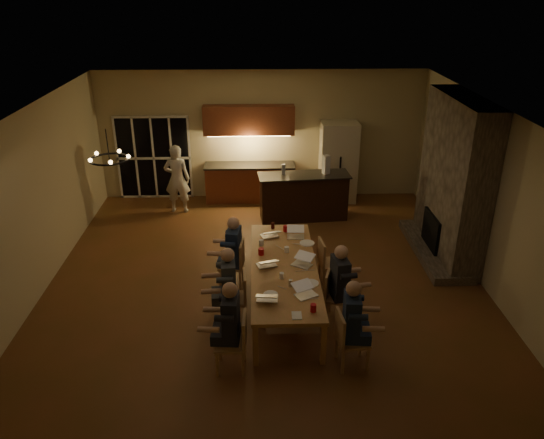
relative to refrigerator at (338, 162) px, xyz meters
The scene contains 44 objects.
floor 4.67m from the refrigerator, 114.60° to the right, with size 9.00×9.00×0.00m, color brown.
back_wall 2.03m from the refrigerator, 168.98° to the left, with size 8.00×0.04×3.20m, color tan.
left_wall 7.25m from the refrigerator, 144.97° to the right, with size 0.04×9.00×3.20m, color tan.
right_wall 4.70m from the refrigerator, 62.94° to the right, with size 0.04×9.00×3.20m, color tan.
ceiling 5.08m from the refrigerator, 114.60° to the right, with size 8.00×9.00×0.04m, color white.
french_doors 4.61m from the refrigerator, behind, with size 1.86×0.08×2.10m, color black.
fireplace 3.51m from the refrigerator, 58.61° to the right, with size 0.58×2.50×3.20m, color #6C6155.
kitchenette 2.21m from the refrigerator, behind, with size 2.24×0.68×2.40m, color brown, non-canonical shape.
refrigerator is the anchor object (origin of this frame).
dining_table 5.03m from the refrigerator, 108.61° to the right, with size 1.10×3.28×0.75m, color #C67E4F.
bar_island 1.54m from the refrigerator, 130.23° to the right, with size 2.09×0.68×1.08m, color black.
chair_left_near 6.84m from the refrigerator, 110.94° to the right, with size 0.44×0.44×0.89m, color tan, non-canonical shape.
chair_left_mid 5.78m from the refrigerator, 115.17° to the right, with size 0.44×0.44×0.89m, color tan, non-canonical shape.
chair_left_far 4.83m from the refrigerator, 121.61° to the right, with size 0.44×0.44×0.89m, color tan, non-canonical shape.
chair_right_near 6.40m from the refrigerator, 96.18° to the right, with size 0.44×0.44×0.89m, color tan, non-canonical shape.
chair_right_mid 5.29m from the refrigerator, 97.78° to the right, with size 0.44×0.44×0.89m, color tan, non-canonical shape.
chair_right_far 4.18m from the refrigerator, 99.51° to the right, with size 0.44×0.44×0.89m, color tan, non-canonical shape.
person_left_near 6.74m from the refrigerator, 111.09° to the right, with size 0.60×0.60×1.38m, color black, non-canonical shape.
person_right_near 6.35m from the refrigerator, 96.51° to the right, with size 0.60×0.60×1.38m, color #1B2345, non-canonical shape.
person_left_mid 5.84m from the refrigerator, 115.38° to the right, with size 0.60×0.60×1.38m, color #3E4349, non-canonical shape.
person_right_mid 5.29m from the refrigerator, 97.92° to the right, with size 0.60×0.60×1.38m, color black, non-canonical shape.
person_left_far 4.79m from the refrigerator, 120.83° to the right, with size 0.60×0.60×1.38m, color #1B2345, non-canonical shape.
standing_person 3.97m from the refrigerator, behind, with size 0.61×0.40×1.66m, color silver.
chandelier 6.76m from the refrigerator, 129.87° to the right, with size 0.59×0.59×0.03m, color black.
laptop_a 6.03m from the refrigerator, 108.34° to the right, with size 0.32×0.28×0.23m, color silver, non-canonical shape.
laptop_b 5.80m from the refrigerator, 103.00° to the right, with size 0.32×0.28×0.23m, color silver, non-canonical shape.
laptop_c 5.06m from the refrigerator, 111.90° to the right, with size 0.32×0.28×0.23m, color silver, non-canonical shape.
laptop_d 4.88m from the refrigerator, 105.35° to the right, with size 0.32×0.28×0.23m, color silver, non-canonical shape.
laptop_e 4.01m from the refrigerator, 116.74° to the right, with size 0.32×0.28×0.23m, color silver, non-canonical shape.
laptop_f 3.88m from the refrigerator, 109.91° to the right, with size 0.32×0.28×0.23m, color silver, non-canonical shape.
mug_front 5.39m from the refrigerator, 107.86° to the right, with size 0.07×0.07×0.10m, color white.
mug_mid 4.50m from the refrigerator, 109.78° to the right, with size 0.09×0.09×0.10m, color white.
mug_back 4.41m from the refrigerator, 116.49° to the right, with size 0.09×0.09×0.10m, color white.
redcup_near 6.20m from the refrigerator, 101.54° to the right, with size 0.09×0.09×0.12m, color red.
redcup_mid 4.74m from the refrigerator, 114.58° to the right, with size 0.10×0.10×0.12m, color red.
redcup_far 3.71m from the refrigerator, 113.80° to the right, with size 0.09×0.09×0.12m, color red.
can_silver 5.59m from the refrigerator, 105.85° to the right, with size 0.06×0.06×0.12m, color #B2B2B7.
can_cola 3.69m from the refrigerator, 118.08° to the right, with size 0.07×0.07×0.12m, color #3F0F0C.
plate_near 5.44m from the refrigerator, 102.64° to the right, with size 0.24×0.24×0.02m, color white.
plate_left 5.92m from the refrigerator, 108.19° to the right, with size 0.23×0.23×0.02m, color white.
plate_far 4.08m from the refrigerator, 106.09° to the right, with size 0.27×0.27×0.02m, color white.
notepad 6.35m from the refrigerator, 103.52° to the right, with size 0.14×0.20×0.01m, color white.
bar_bottle 1.80m from the refrigerator, 142.48° to the right, with size 0.09×0.09×0.24m, color #99999E.
bar_blender 1.18m from the refrigerator, 112.85° to the right, with size 0.14×0.14×0.43m, color silver.
Camera 1 is at (-0.14, -8.34, 5.16)m, focal length 35.00 mm.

